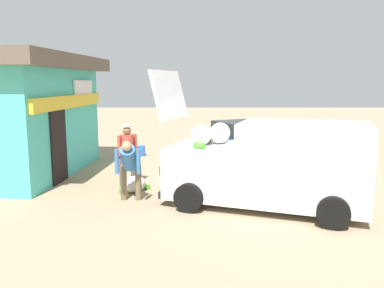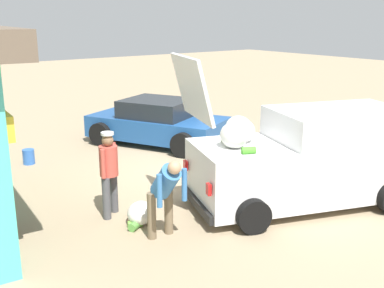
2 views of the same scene
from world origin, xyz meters
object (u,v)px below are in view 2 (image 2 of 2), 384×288
Objects in this scene: parked_sedan at (158,123)px; paint_bucket at (29,157)px; delivery_van at (307,157)px; customer_bending at (165,191)px; vendor_standing at (109,169)px; unloaded_banana_pile at (140,214)px.

parked_sedan is 11.50× the size of paint_bucket.
delivery_van is 12.78× the size of paint_bucket.
vendor_standing is at bearing 10.97° from customer_bending.
delivery_van is at bearing -148.35° from paint_bucket.
parked_sedan is at bearing -35.88° from unloaded_banana_pile.
customer_bending is at bearing -175.12° from paint_bucket.
delivery_van is 3.15m from customer_bending.
delivery_van is 3.33× the size of customer_bending.
customer_bending reaches higher than unloaded_banana_pile.
delivery_van is at bearing -117.03° from vendor_standing.
customer_bending is (0.29, 3.14, -0.08)m from delivery_van.
parked_sedan is at bearing -93.46° from paint_bucket.
customer_bending is 3.84× the size of paint_bucket.
unloaded_banana_pile is at bearing 1.77° from customer_bending.
parked_sedan is 6.27m from customer_bending.
vendor_standing reaches higher than customer_bending.
paint_bucket is (5.86, 3.61, -0.76)m from delivery_van.
unloaded_banana_pile reaches higher than paint_bucket.
delivery_van is 3.84m from vendor_standing.
unloaded_banana_pile is (-4.54, 3.29, -0.43)m from parked_sedan.
paint_bucket is (4.12, 0.19, -0.73)m from vendor_standing.
unloaded_banana_pile is at bearing -174.59° from paint_bucket.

